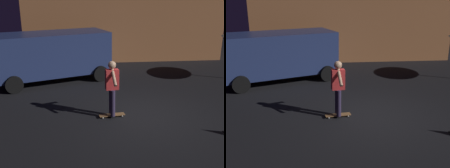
% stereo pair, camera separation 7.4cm
% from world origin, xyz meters
% --- Properties ---
extents(ground_plane, '(28.00, 28.00, 0.00)m').
position_xyz_m(ground_plane, '(0.00, 0.00, 0.00)').
color(ground_plane, black).
extents(low_building, '(10.66, 3.06, 3.30)m').
position_xyz_m(low_building, '(0.41, 8.34, 1.65)').
color(low_building, '#C67A47').
rests_on(low_building, ground_plane).
extents(parked_van, '(4.97, 3.47, 2.03)m').
position_xyz_m(parked_van, '(-3.15, 3.96, 1.16)').
color(parked_van, navy).
rests_on(parked_van, ground_plane).
extents(skateboard_ridden, '(0.80, 0.29, 0.07)m').
position_xyz_m(skateboard_ridden, '(-1.03, 0.02, 0.06)').
color(skateboard_ridden, olive).
rests_on(skateboard_ridden, ground_plane).
extents(skater, '(0.40, 0.99, 1.67)m').
position_xyz_m(skater, '(-1.03, 0.02, 1.04)').
color(skater, '#382D4C').
rests_on(skater, skateboard_ridden).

